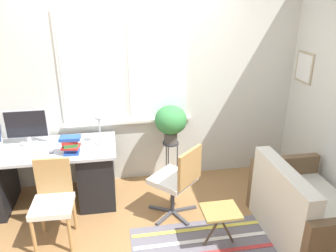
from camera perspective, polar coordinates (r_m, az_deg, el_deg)
The scene contains 16 objects.
ground_plane at distance 3.92m, azimuth -5.54°, elevation -14.65°, with size 14.00×14.00×0.00m, color #9E7042.
wall_back_with_window at distance 4.08m, azimuth -7.18°, elevation 7.92°, with size 9.00×0.12×2.70m.
wall_right_with_picture at distance 4.06m, azimuth 26.44°, elevation 5.66°, with size 0.08×9.00×2.70m.
desk at distance 4.11m, azimuth -20.65°, elevation -7.98°, with size 1.67×0.73×0.72m.
monitor at distance 4.08m, azimuth -23.40°, elevation -0.10°, with size 0.47×0.20×0.41m.
keyboard at distance 3.89m, azimuth -23.71°, elevation -4.39°, with size 0.44×0.13×0.02m.
mouse at distance 3.81m, azimuth -19.65°, elevation -4.18°, with size 0.04×0.07×0.03m.
desk_lamp at distance 3.83m, azimuth -11.87°, elevation 0.09°, with size 0.13×0.13×0.34m.
book_stack at distance 3.70m, azimuth -16.56°, elevation -3.10°, with size 0.22×0.19×0.20m.
desk_chair_wooden at distance 3.48m, azimuth -19.40°, elevation -12.02°, with size 0.40×0.41×0.84m.
office_chair_swivel at distance 3.61m, azimuth 1.68°, elevation -9.27°, with size 0.60×0.61×0.86m.
couch_loveseat at distance 3.70m, azimuth 22.72°, elevation -13.80°, with size 0.81×1.20×0.81m.
plant_stand at distance 4.17m, azimuth 0.47°, elevation -4.07°, with size 0.21×0.21×0.60m.
potted_plant at distance 4.01m, azimuth 0.48°, elevation 0.87°, with size 0.40×0.40×0.48m.
floor_rug_striped at distance 3.55m, azimuth 6.19°, elevation -19.21°, with size 1.46×0.62×0.01m.
folding_stool at distance 3.31m, azimuth 9.13°, elevation -14.88°, with size 0.36×0.30×0.42m.
Camera 1 is at (-0.17, -3.15, 2.34)m, focal length 35.00 mm.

